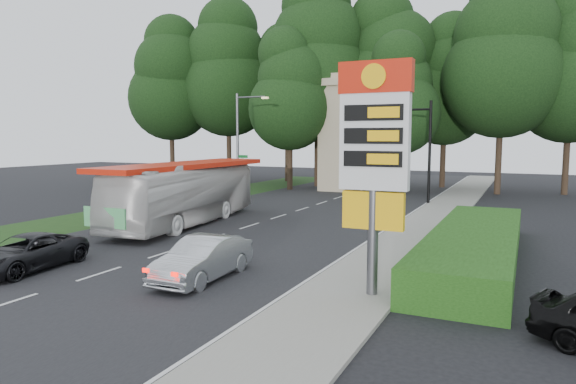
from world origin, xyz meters
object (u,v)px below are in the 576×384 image
at_px(gas_station_pylon, 374,146).
at_px(transit_bus, 185,194).
at_px(monument, 336,132).
at_px(traffic_signal_mast, 411,137).
at_px(streetlight_signs, 240,140).
at_px(suv_charcoal, 25,253).
at_px(sedan_silver, 203,259).

bearing_deg(gas_station_pylon, transit_bus, 147.24).
xyz_separation_m(gas_station_pylon, monument, (-11.20, 28.01, 0.66)).
bearing_deg(traffic_signal_mast, streetlight_signs, -171.08).
bearing_deg(streetlight_signs, traffic_signal_mast, 8.92).
relative_size(gas_station_pylon, suv_charcoal, 1.51).
height_order(traffic_signal_mast, streetlight_signs, streetlight_signs).
bearing_deg(transit_bus, suv_charcoal, -93.05).
distance_m(traffic_signal_mast, sedan_silver, 22.95).
height_order(sedan_silver, suv_charcoal, sedan_silver).
bearing_deg(streetlight_signs, suv_charcoal, -79.32).
relative_size(monument, sedan_silver, 2.34).
distance_m(gas_station_pylon, transit_bus, 15.36).
distance_m(transit_bus, sedan_silver, 11.25).
distance_m(gas_station_pylon, suv_charcoal, 12.78).
xyz_separation_m(streetlight_signs, suv_charcoal, (4.19, -22.20, -3.81)).
bearing_deg(transit_bus, sedan_silver, -57.62).
bearing_deg(suv_charcoal, gas_station_pylon, 5.38).
bearing_deg(sedan_silver, gas_station_pylon, 3.66).
distance_m(monument, transit_bus, 20.19).
bearing_deg(streetlight_signs, sedan_silver, -62.71).
relative_size(sedan_silver, suv_charcoal, 0.95).
xyz_separation_m(streetlight_signs, transit_bus, (3.49, -11.84, -2.78)).
height_order(gas_station_pylon, traffic_signal_mast, traffic_signal_mast).
bearing_deg(suv_charcoal, sedan_silver, 9.78).
xyz_separation_m(traffic_signal_mast, sedan_silver, (-2.08, -22.51, -3.96)).
bearing_deg(gas_station_pylon, streetlight_signs, 128.96).
height_order(gas_station_pylon, streetlight_signs, streetlight_signs).
bearing_deg(transit_bus, gas_station_pylon, -39.67).
bearing_deg(sedan_silver, traffic_signal_mast, 83.23).
relative_size(traffic_signal_mast, streetlight_signs, 0.90).
bearing_deg(streetlight_signs, monument, 58.03).
bearing_deg(suv_charcoal, traffic_signal_mast, 65.74).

